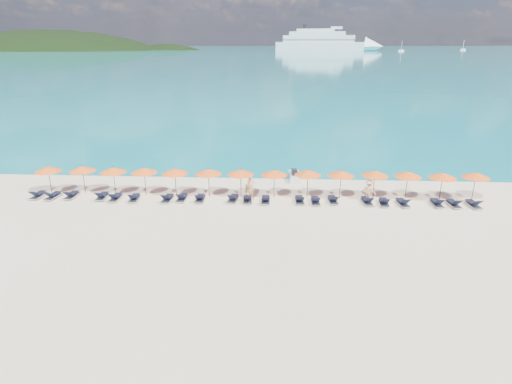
{
  "coord_description": "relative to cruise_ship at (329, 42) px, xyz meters",
  "views": [
    {
      "loc": [
        1.56,
        -26.05,
        11.52
      ],
      "look_at": [
        0.0,
        3.0,
        1.2
      ],
      "focal_mm": 30.0,
      "sensor_mm": 36.0,
      "label": 1
    }
  ],
  "objects": [
    {
      "name": "headland_small",
      "position": [
        -212.14,
        24.13,
        -44.47
      ],
      "size": [
        162.0,
        126.0,
        85.5
      ],
      "color": "black",
      "rests_on": "ground"
    },
    {
      "name": "lounger_8",
      "position": [
        -66.46,
        -531.79,
        -9.23
      ],
      "size": [
        0.67,
        1.72,
        0.66
      ],
      "rotation": [
        0.0,
        0.0,
        0.03
      ],
      "color": "silver",
      "rests_on": "ground"
    },
    {
      "name": "umbrella_3",
      "position": [
        -70.99,
        -530.58,
        -7.45
      ],
      "size": [
        2.1,
        2.1,
        2.28
      ],
      "color": "black",
      "rests_on": "ground"
    },
    {
      "name": "lounger_4",
      "position": [
        -72.97,
        -531.9,
        -9.23
      ],
      "size": [
        0.63,
        1.7,
        0.66
      ],
      "rotation": [
        0.0,
        0.0,
        -0.0
      ],
      "color": "silver",
      "rests_on": "ground"
    },
    {
      "name": "umbrella_5",
      "position": [
        -65.94,
        -530.64,
        -7.45
      ],
      "size": [
        2.1,
        2.1,
        2.28
      ],
      "color": "black",
      "rests_on": "ground"
    },
    {
      "name": "beachgoer_c",
      "position": [
        -53.7,
        -531.09,
        -8.62
      ],
      "size": [
        1.2,
        0.95,
        1.69
      ],
      "primitive_type": "imported",
      "rotation": [
        0.0,
        0.0,
        2.67
      ],
      "color": "tan",
      "rests_on": "ground"
    },
    {
      "name": "umbrella_0",
      "position": [
        -78.65,
        -530.61,
        -7.45
      ],
      "size": [
        2.1,
        2.1,
        2.28
      ],
      "color": "black",
      "rests_on": "ground"
    },
    {
      "name": "ground",
      "position": [
        -62.14,
        -535.87,
        -9.47
      ],
      "size": [
        1400.0,
        1400.0,
        0.0
      ],
      "primitive_type": "plane",
      "color": "beige"
    },
    {
      "name": "umbrella_6",
      "position": [
        -63.44,
        -530.66,
        -7.45
      ],
      "size": [
        2.1,
        2.1,
        2.28
      ],
      "color": "black",
      "rests_on": "ground"
    },
    {
      "name": "sea",
      "position": [
        -62.14,
        124.13,
        -9.46
      ],
      "size": [
        1600.0,
        1300.0,
        0.01
      ],
      "primitive_type": "cube",
      "color": "#1FA9B2",
      "rests_on": "ground"
    },
    {
      "name": "beachgoer_a",
      "position": [
        -62.65,
        -531.02,
        -8.54
      ],
      "size": [
        0.8,
        0.68,
        1.87
      ],
      "primitive_type": "imported",
      "rotation": [
        0.0,
        0.0,
        0.42
      ],
      "color": "tan",
      "rests_on": "ground"
    },
    {
      "name": "jetski",
      "position": [
        -59.14,
        -526.09,
        -9.12
      ],
      "size": [
        1.01,
        2.43,
        0.85
      ],
      "rotation": [
        0.0,
        0.0,
        0.05
      ],
      "color": "silver",
      "rests_on": "ground"
    },
    {
      "name": "lounger_3",
      "position": [
        -74.1,
        -531.69,
        -9.23
      ],
      "size": [
        0.71,
        1.73,
        0.66
      ],
      "rotation": [
        0.0,
        0.0,
        0.05
      ],
      "color": "silver",
      "rests_on": "ground"
    },
    {
      "name": "lounger_11",
      "position": [
        -61.48,
        -531.82,
        -9.23
      ],
      "size": [
        0.62,
        1.7,
        0.66
      ],
      "rotation": [
        0.0,
        0.0,
        -0.0
      ],
      "color": "silver",
      "rests_on": "ground"
    },
    {
      "name": "lounger_13",
      "position": [
        -57.74,
        -531.85,
        -9.23
      ],
      "size": [
        0.64,
        1.71,
        0.66
      ],
      "rotation": [
        0.0,
        0.0,
        0.01
      ],
      "color": "silver",
      "rests_on": "ground"
    },
    {
      "name": "umbrella_2",
      "position": [
        -73.44,
        -530.6,
        -7.45
      ],
      "size": [
        2.1,
        2.1,
        2.28
      ],
      "color": "black",
      "rests_on": "ground"
    },
    {
      "name": "lounger_9",
      "position": [
        -63.95,
        -531.66,
        -9.23
      ],
      "size": [
        0.78,
        1.75,
        0.66
      ],
      "rotation": [
        0.0,
        0.0,
        -0.09
      ],
      "color": "silver",
      "rests_on": "ground"
    },
    {
      "name": "lounger_0",
      "position": [
        -79.17,
        -531.7,
        -9.23
      ],
      "size": [
        0.62,
        1.7,
        0.66
      ],
      "rotation": [
        0.0,
        0.0,
        0.0
      ],
      "color": "silver",
      "rests_on": "ground"
    },
    {
      "name": "umbrella_7",
      "position": [
        -60.86,
        -530.63,
        -7.45
      ],
      "size": [
        2.1,
        2.1,
        2.28
      ],
      "color": "black",
      "rests_on": "ground"
    },
    {
      "name": "sailboat_near",
      "position": [
        78.31,
        -37.34,
        -8.29
      ],
      "size": [
        6.27,
        2.09,
        11.5
      ],
      "color": "white",
      "rests_on": "ground"
    },
    {
      "name": "umbrella_10",
      "position": [
        -53.21,
        -530.43,
        -7.45
      ],
      "size": [
        2.1,
        2.1,
        2.28
      ],
      "color": "black",
      "rests_on": "ground"
    },
    {
      "name": "lounger_6",
      "position": [
        -68.94,
        -531.91,
        -9.23
      ],
      "size": [
        0.73,
        1.74,
        0.66
      ],
      "rotation": [
        0.0,
        0.0,
        -0.06
      ],
      "color": "silver",
      "rests_on": "ground"
    },
    {
      "name": "lounger_12",
      "position": [
        -58.92,
        -531.73,
        -9.23
      ],
      "size": [
        0.69,
        1.73,
        0.66
      ],
      "rotation": [
        0.0,
        0.0,
        0.04
      ],
      "color": "silver",
      "rests_on": "ground"
    },
    {
      "name": "lounger_5",
      "position": [
        -71.48,
        -531.96,
        -9.23
      ],
      "size": [
        0.74,
        1.74,
        0.66
      ],
      "rotation": [
        0.0,
        0.0,
        0.07
      ],
      "color": "silver",
      "rests_on": "ground"
    },
    {
      "name": "beachgoer_b",
      "position": [
        -62.81,
        -531.95,
        -8.72
      ],
      "size": [
        0.84,
        0.7,
        1.5
      ],
      "primitive_type": "imported",
      "rotation": [
        0.0,
        0.0,
        -0.45
      ],
      "color": "tan",
      "rests_on": "ground"
    },
    {
      "name": "umbrella_1",
      "position": [
        -75.98,
        -530.41,
        -7.45
      ],
      "size": [
        2.1,
        2.1,
        2.28
      ],
      "color": "black",
      "rests_on": "ground"
    },
    {
      "name": "lounger_16",
      "position": [
        -52.69,
        -531.87,
        -9.23
      ],
      "size": [
        0.76,
        1.75,
        0.66
      ],
      "rotation": [
        0.0,
        0.0,
        -0.08
      ],
      "color": "silver",
      "rests_on": "ground"
    },
    {
      "name": "umbrella_12",
      "position": [
        -48.25,
        -530.7,
        -7.45
      ],
      "size": [
        2.1,
        2.1,
        2.28
      ],
      "color": "black",
      "rests_on": "ground"
    },
    {
      "name": "umbrella_8",
      "position": [
        -58.29,
        -530.5,
        -7.45
      ],
      "size": [
        2.1,
        2.1,
        2.28
      ],
      "color": "black",
      "rests_on": "ground"
    },
    {
      "name": "lounger_17",
      "position": [
        -51.32,
        -531.88,
        -9.23
      ],
      "size": [
        0.79,
        1.75,
        0.66
      ],
      "rotation": [
        0.0,
        0.0,
        0.1
      ],
      "color": "silver",
      "rests_on": "ground"
    },
    {
      "name": "lounger_2",
      "position": [
        -76.56,
        -531.59,
        -9.23
      ],
      "size": [
        0.62,
        1.7,
        0.66
      ],
      "rotation": [
        0.0,
        0.0,
        -0.0
      ],
      "color": "silver",
      "rests_on": "ground"
    },
    {
      "name": "lounger_18",
      "position": [
        -48.82,
        -531.79,
        -9.23
      ],
      "size": [
        0.63,
        1.7,
        0.66
      ],
      "rotation": [
        0.0,
        0.0,
        -0.0
      ],
      "color": "silver",
      "rests_on": "ground"
    },
    {
      "name": "umbrella_11",
      "position": [
        -50.77,
        -530.52,
        -7.45
      ],
      "size": [
        2.1,
        2.1,
        2.28
      ],
      "color": "black",
      "rests_on": "ground"
    },
    {
      "name": "lounger_20",
      "position": [
        -46.22,
        -531.88,
        -9.23
      ],
      "size": [
        0.76,
        1.75,
        0.66
      ],
      "rotation": [
        0.0,
        0.0,
        0.08
      ],
      "color": "silver",
      "rests_on": "ground"
    },
    {
      "name": "sailboat_far",
      "position": [
        173.66,
        28.75,
        -8.25
      ],
      "size": [
        6.5,
        2.17,
        11.92
      ],
      "color": "white",
      "rests_on": "ground"
    },
    {
      "name": "umbrella_13",
      "position": [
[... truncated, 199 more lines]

